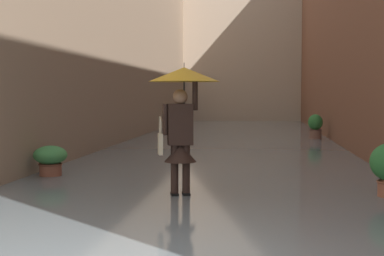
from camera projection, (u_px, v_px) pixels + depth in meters
name	position (u px, v px, depth m)	size (l,w,h in m)	color
ground_plane	(229.00, 143.00, 18.46)	(70.13, 70.13, 0.00)	#605B56
flood_water	(229.00, 142.00, 18.46)	(7.64, 34.05, 0.07)	slate
building_facade_right	(102.00, 12.00, 18.69)	(2.04, 32.05, 8.83)	gray
building_facade_far	(242.00, 28.00, 32.92)	(10.44, 1.80, 11.15)	tan
person_wading	(182.00, 101.00, 8.51)	(1.10, 1.10, 2.11)	black
potted_plant_mid_right	(50.00, 159.00, 10.61)	(0.64, 0.64, 0.64)	brown
potted_plant_near_left	(315.00, 127.00, 19.36)	(0.51, 0.51, 0.92)	brown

